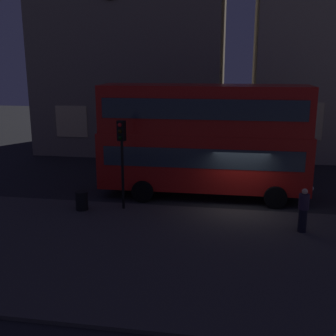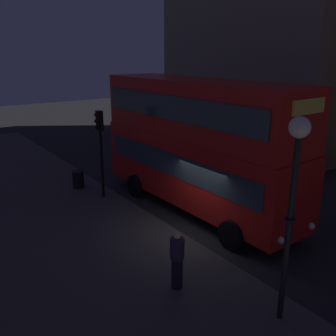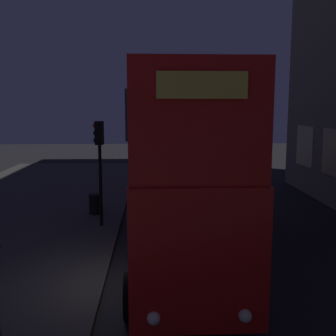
# 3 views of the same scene
# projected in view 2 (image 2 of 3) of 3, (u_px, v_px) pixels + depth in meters

# --- Properties ---
(ground_plane) EXTENTS (80.00, 80.00, 0.00)m
(ground_plane) POSITION_uv_depth(u_px,v_px,m) (196.00, 233.00, 13.64)
(ground_plane) COLOR #232326
(sidewalk_slab) EXTENTS (44.00, 9.03, 0.12)m
(sidewalk_slab) POSITION_uv_depth(u_px,v_px,m) (63.00, 279.00, 10.81)
(sidewalk_slab) COLOR #423F3D
(sidewalk_slab) RESTS_ON ground
(building_with_clock) EXTENTS (12.83, 9.27, 16.83)m
(building_with_clock) POSITION_uv_depth(u_px,v_px,m) (275.00, 20.00, 24.66)
(building_with_clock) COLOR gray
(building_with_clock) RESTS_ON ground
(double_decker_bus) EXTENTS (10.00, 2.93, 5.36)m
(double_decker_bus) POSITION_uv_depth(u_px,v_px,m) (196.00, 140.00, 14.96)
(double_decker_bus) COLOR red
(double_decker_bus) RESTS_ON ground
(traffic_light_near_kerb) EXTENTS (0.36, 0.39, 3.87)m
(traffic_light_near_kerb) POSITION_uv_depth(u_px,v_px,m) (100.00, 136.00, 16.01)
(traffic_light_near_kerb) COLOR black
(traffic_light_near_kerb) RESTS_ON sidewalk_slab
(street_lamp) EXTENTS (0.47, 0.47, 4.97)m
(street_lamp) POSITION_uv_depth(u_px,v_px,m) (294.00, 181.00, 8.09)
(street_lamp) COLOR black
(street_lamp) RESTS_ON sidewalk_slab
(pedestrian) EXTENTS (0.40, 0.40, 1.71)m
(pedestrian) POSITION_uv_depth(u_px,v_px,m) (177.00, 259.00, 10.08)
(pedestrian) COLOR black
(pedestrian) RESTS_ON sidewalk_slab
(litter_bin) EXTENTS (0.53, 0.53, 0.82)m
(litter_bin) POSITION_uv_depth(u_px,v_px,m) (78.00, 179.00, 17.81)
(litter_bin) COLOR black
(litter_bin) RESTS_ON sidewalk_slab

